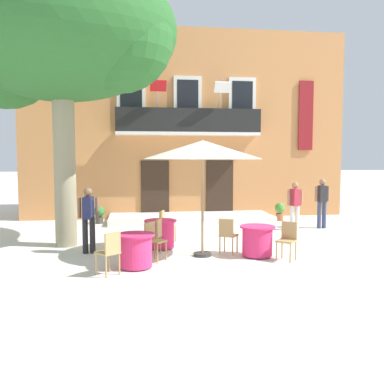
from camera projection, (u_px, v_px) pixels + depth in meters
The scene contains 19 objects.
ground_plane at pixel (216, 242), 12.19m from camera, with size 120.00×120.00×0.00m, color silver.
building_facade at pixel (182, 127), 18.75m from camera, with size 13.00×5.09×7.50m.
entrance_step_platform at pixel (191, 218), 16.11m from camera, with size 6.11×1.99×0.25m, color silver.
plane_tree at pixel (58, 36), 11.30m from camera, with size 6.31×5.54×7.63m.
cafe_table_near_tree at pixel (160, 234), 11.39m from camera, with size 0.86×0.86×0.76m.
cafe_chair_near_tree_0 at pixel (165, 224), 12.13m from camera, with size 0.51×0.51×0.91m.
cafe_chair_near_tree_1 at pixel (155, 234), 10.63m from camera, with size 0.51×0.51×0.91m.
cafe_table_middle at pixel (257, 241), 10.44m from camera, with size 0.86×0.86×0.76m.
cafe_chair_middle_0 at pixel (288, 238), 10.07m from camera, with size 0.56×0.56×0.91m.
cafe_chair_middle_1 at pixel (228, 233), 10.68m from camera, with size 0.55×0.55×0.91m.
cafe_table_front at pixel (135, 250), 9.37m from camera, with size 0.86×0.86×0.76m.
cafe_chair_front_0 at pixel (110, 250), 8.75m from camera, with size 0.56×0.56×0.91m.
cafe_chair_front_1 at pixel (153, 238), 10.03m from camera, with size 0.56×0.56×0.91m.
cafe_umbrella at pixel (203, 150), 10.30m from camera, with size 2.90×2.90×2.85m.
ground_planter_left at pixel (99, 214), 15.59m from camera, with size 0.37×0.37×0.65m.
ground_planter_right at pixel (280, 211), 16.28m from camera, with size 0.36×0.36×0.70m.
pedestrian_near_entrance at pixel (295, 203), 14.15m from camera, with size 0.53×0.37×1.61m.
pedestrian_mid_plaza at pixel (88, 216), 10.75m from camera, with size 0.53×0.38×1.67m.
pedestrian_by_tree at pixel (322, 200), 14.52m from camera, with size 0.53×0.36×1.70m.
Camera 1 is at (-2.31, -11.82, 2.46)m, focal length 39.74 mm.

